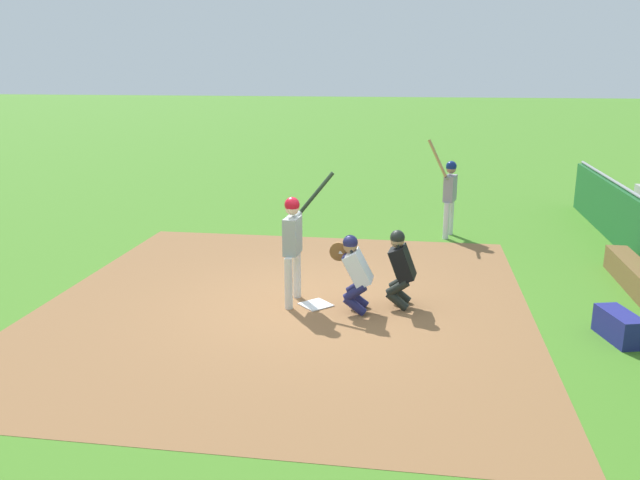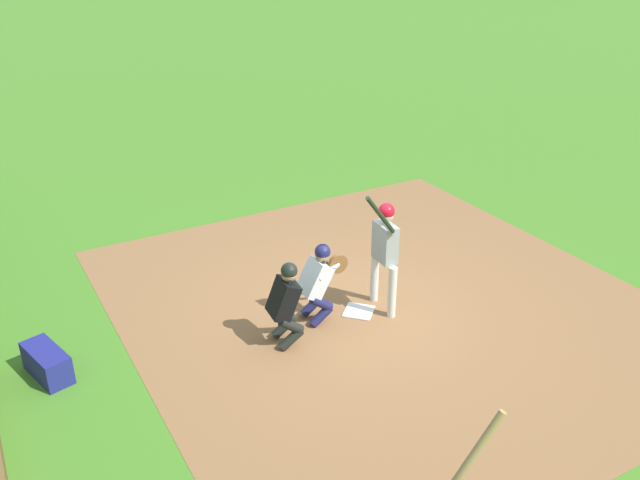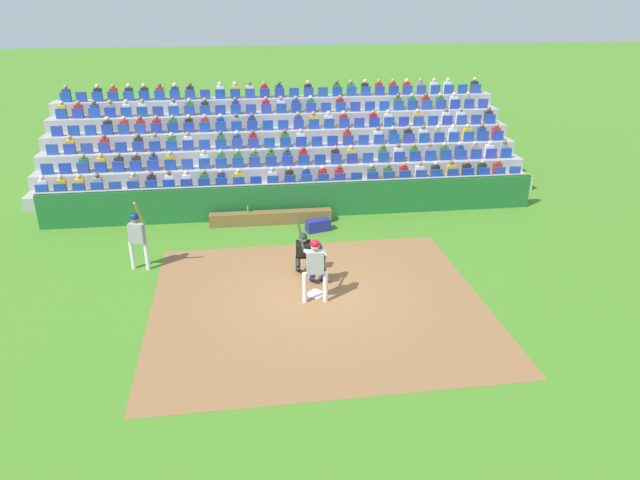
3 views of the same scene
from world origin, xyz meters
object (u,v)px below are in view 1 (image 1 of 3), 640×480
(batter_at_plate, at_px, (293,238))
(catcher_crouching, at_px, (354,269))
(home_plate_umpire, at_px, (400,265))
(on_deck_batter, at_px, (449,190))
(home_plate_marker, at_px, (316,305))
(equipment_duffel_bag, at_px, (619,326))

(batter_at_plate, bearing_deg, catcher_crouching, -101.66)
(home_plate_umpire, bearing_deg, on_deck_batter, -10.90)
(home_plate_marker, xyz_separation_m, home_plate_umpire, (0.19, -1.35, 0.69))
(home_plate_marker, bearing_deg, catcher_crouching, -101.47)
(batter_at_plate, height_order, on_deck_batter, on_deck_batter)
(catcher_crouching, bearing_deg, on_deck_batter, -17.76)
(home_plate_umpire, distance_m, equipment_duffel_bag, 3.31)
(home_plate_marker, bearing_deg, home_plate_umpire, -81.97)
(home_plate_marker, xyz_separation_m, batter_at_plate, (0.08, 0.38, 1.10))
(home_plate_umpire, bearing_deg, catcher_crouching, 114.51)
(catcher_crouching, bearing_deg, home_plate_umpire, -65.49)
(home_plate_marker, relative_size, on_deck_batter, 0.20)
(batter_at_plate, xyz_separation_m, equipment_duffel_bag, (-0.73, -4.89, -0.91))
(home_plate_marker, relative_size, home_plate_umpire, 0.34)
(equipment_duffel_bag, bearing_deg, on_deck_batter, 6.54)
(home_plate_umpire, bearing_deg, equipment_duffel_bag, -104.81)
(home_plate_umpire, xyz_separation_m, equipment_duffel_bag, (-0.84, -3.16, -0.50))
(batter_at_plate, relative_size, equipment_duffel_bag, 2.60)
(batter_at_plate, height_order, equipment_duffel_bag, batter_at_plate)
(home_plate_marker, height_order, on_deck_batter, on_deck_batter)
(batter_at_plate, bearing_deg, on_deck_batter, -28.67)
(equipment_duffel_bag, relative_size, on_deck_batter, 0.37)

